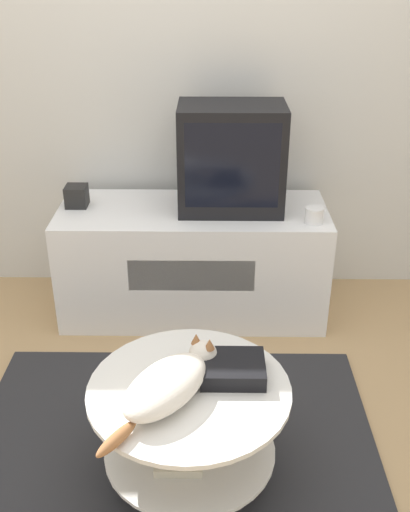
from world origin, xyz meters
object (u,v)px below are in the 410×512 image
Objects in this scene: dvd_box at (233,368)px; cat at (169,383)px; tv at (231,158)px; speaker at (77,196)px.

dvd_box is 0.43× the size of cat.
tv is 1.30m from cat.
cat reaches higher than dvd_box.
tv is 0.79m from speaker.
tv reaches higher than cat.
speaker is at bearing 123.42° from dvd_box.
tv is at bearing -1.41° from speaker.
tv is 2.32× the size of dvd_box.
tv is 1.18m from dvd_box.
speaker is 1.37m from dvd_box.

